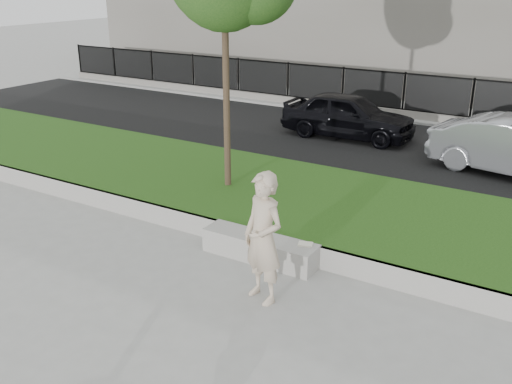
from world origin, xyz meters
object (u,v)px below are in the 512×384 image
Objects in this scene: man at (263,238)px; car_dark at (348,115)px; stone_bench at (260,248)px; book at (305,244)px.

car_dark is at bearing 124.48° from man.
stone_bench is 0.53× the size of car_dark.
car_dark is (-2.56, 7.94, 0.27)m from book.
man is at bearing -165.84° from car_dark.
man is 0.51× the size of car_dark.
car_dark is (-2.46, 9.14, -0.30)m from man.
book is at bearing 8.51° from stone_bench.
stone_bench is 0.85m from book.
car_dark is at bearing 89.87° from book.
car_dark is at bearing 102.29° from stone_bench.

